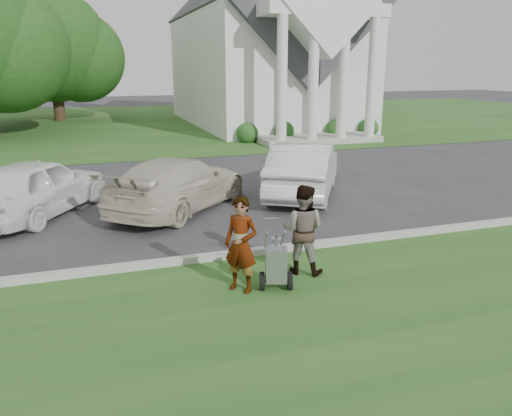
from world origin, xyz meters
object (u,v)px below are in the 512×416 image
person_left (241,246)px  car_c (179,184)px  person_right (302,230)px  church (264,30)px  striping_cart (276,266)px  tree_back (53,51)px  car_d (304,169)px  car_b (36,187)px

person_left → car_c: 5.43m
person_left → person_right: (1.30, 0.40, 0.01)m
church → person_right: 25.37m
car_c → striping_cart: bearing=139.4°
church → tree_back: 14.77m
striping_cart → person_right: bearing=53.0°
church → person_left: 26.16m
striping_cart → person_left: 0.71m
tree_back → person_right: tree_back is taller
church → car_c: church is taller
church → striping_cart: size_ratio=20.46×
striping_cart → car_d: car_d is taller
striping_cart → car_b: car_b is taller
tree_back → car_c: bearing=-81.0°
car_c → church: bearing=-73.4°
church → car_b: bearing=-124.8°
tree_back → striping_cart: size_ratio=8.16×
person_left → car_d: size_ratio=0.35×
tree_back → person_left: (4.14, -30.94, -3.90)m
church → person_right: church is taller
tree_back → car_b: tree_back is taller
tree_back → car_c: size_ratio=1.97×
tree_back → person_left: 31.46m
tree_back → car_d: (7.86, -25.13, -3.94)m
striping_cart → car_b: 7.48m
person_right → car_b: (-4.97, 5.60, -0.08)m
person_right → car_b: bearing=-12.9°
striping_cart → car_c: 5.61m
person_left → car_b: bearing=166.7°
car_c → car_d: (3.82, 0.38, 0.08)m
person_left → tree_back: bearing=142.9°
person_left → person_right: person_right is taller
person_left → car_c: (-0.11, 5.43, -0.12)m
person_right → car_b: person_right is taller
car_c → person_left: bearing=133.4°
person_left → car_c: bearing=136.5°
church → car_b: size_ratio=5.40×
person_left → car_d: bearing=102.7°
striping_cart → person_left: size_ratio=0.71×
church → car_c: 21.34m
person_right → car_c: bearing=-38.8°
church → striping_cart: church is taller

